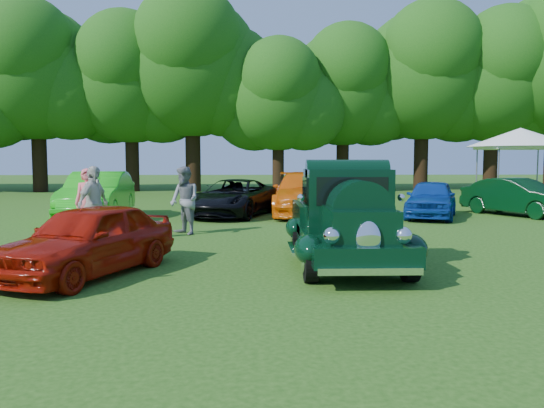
{
  "coord_description": "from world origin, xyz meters",
  "views": [
    {
      "loc": [
        -0.56,
        -10.19,
        2.05
      ],
      "look_at": [
        -0.19,
        0.98,
        1.1
      ],
      "focal_mm": 35.0,
      "sensor_mm": 36.0,
      "label": 1
    }
  ],
  "objects_px": {
    "spectator_grey": "(185,201)",
    "red_convertible": "(88,239)",
    "back_car_blue": "(431,199)",
    "spectator_white": "(94,205)",
    "spectator_pink": "(88,204)",
    "back_car_black": "(234,198)",
    "back_car_lime": "(98,196)",
    "canopy_tent": "(520,138)",
    "back_car_orange": "(303,193)",
    "back_car_green": "(518,197)",
    "hero_pickup": "(344,223)"
  },
  "relations": [
    {
      "from": "spectator_white",
      "to": "back_car_lime",
      "type": "bearing_deg",
      "value": 33.45
    },
    {
      "from": "back_car_blue",
      "to": "spectator_pink",
      "type": "xyz_separation_m",
      "value": [
        -10.48,
        -4.52,
        0.24
      ]
    },
    {
      "from": "back_car_lime",
      "to": "spectator_pink",
      "type": "distance_m",
      "value": 4.53
    },
    {
      "from": "spectator_white",
      "to": "spectator_pink",
      "type": "bearing_deg",
      "value": 43.65
    },
    {
      "from": "back_car_lime",
      "to": "back_car_orange",
      "type": "relative_size",
      "value": 0.91
    },
    {
      "from": "canopy_tent",
      "to": "back_car_lime",
      "type": "bearing_deg",
      "value": -163.21
    },
    {
      "from": "back_car_blue",
      "to": "back_car_green",
      "type": "distance_m",
      "value": 3.44
    },
    {
      "from": "spectator_pink",
      "to": "back_car_orange",
      "type": "bearing_deg",
      "value": 30.67
    },
    {
      "from": "back_car_blue",
      "to": "canopy_tent",
      "type": "relative_size",
      "value": 0.79
    },
    {
      "from": "back_car_green",
      "to": "spectator_white",
      "type": "distance_m",
      "value": 14.73
    },
    {
      "from": "red_convertible",
      "to": "back_car_orange",
      "type": "distance_m",
      "value": 11.21
    },
    {
      "from": "back_car_black",
      "to": "spectator_grey",
      "type": "relative_size",
      "value": 2.57
    },
    {
      "from": "back_car_lime",
      "to": "canopy_tent",
      "type": "height_order",
      "value": "canopy_tent"
    },
    {
      "from": "back_car_green",
      "to": "spectator_pink",
      "type": "relative_size",
      "value": 2.27
    },
    {
      "from": "back_car_green",
      "to": "spectator_pink",
      "type": "bearing_deg",
      "value": 172.87
    },
    {
      "from": "back_car_black",
      "to": "spectator_pink",
      "type": "distance_m",
      "value": 6.4
    },
    {
      "from": "back_car_orange",
      "to": "back_car_lime",
      "type": "bearing_deg",
      "value": -165.0
    },
    {
      "from": "back_car_green",
      "to": "hero_pickup",
      "type": "bearing_deg",
      "value": -159.56
    },
    {
      "from": "back_car_black",
      "to": "spectator_pink",
      "type": "height_order",
      "value": "spectator_pink"
    },
    {
      "from": "spectator_grey",
      "to": "red_convertible",
      "type": "bearing_deg",
      "value": -51.42
    },
    {
      "from": "red_convertible",
      "to": "back_car_green",
      "type": "height_order",
      "value": "back_car_green"
    },
    {
      "from": "back_car_green",
      "to": "spectator_grey",
      "type": "xyz_separation_m",
      "value": [
        -11.47,
        -4.48,
        0.25
      ]
    },
    {
      "from": "back_car_black",
      "to": "spectator_pink",
      "type": "xyz_separation_m",
      "value": [
        -3.55,
        -5.33,
        0.25
      ]
    },
    {
      "from": "back_car_lime",
      "to": "spectator_white",
      "type": "height_order",
      "value": "spectator_white"
    },
    {
      "from": "back_car_orange",
      "to": "back_car_green",
      "type": "relative_size",
      "value": 1.31
    },
    {
      "from": "hero_pickup",
      "to": "spectator_grey",
      "type": "relative_size",
      "value": 2.56
    },
    {
      "from": "back_car_lime",
      "to": "red_convertible",
      "type": "bearing_deg",
      "value": -78.61
    },
    {
      "from": "hero_pickup",
      "to": "back_car_orange",
      "type": "relative_size",
      "value": 0.88
    },
    {
      "from": "back_car_lime",
      "to": "hero_pickup",
      "type": "bearing_deg",
      "value": -51.97
    },
    {
      "from": "red_convertible",
      "to": "back_car_blue",
      "type": "xyz_separation_m",
      "value": [
        9.11,
        8.95,
        0.03
      ]
    },
    {
      "from": "back_car_black",
      "to": "spectator_white",
      "type": "height_order",
      "value": "spectator_white"
    },
    {
      "from": "back_car_blue",
      "to": "spectator_grey",
      "type": "relative_size",
      "value": 2.12
    },
    {
      "from": "hero_pickup",
      "to": "back_car_black",
      "type": "distance_m",
      "value": 9.18
    },
    {
      "from": "red_convertible",
      "to": "back_car_lime",
      "type": "height_order",
      "value": "back_car_lime"
    },
    {
      "from": "back_car_blue",
      "to": "spectator_white",
      "type": "bearing_deg",
      "value": -129.49
    },
    {
      "from": "red_convertible",
      "to": "spectator_pink",
      "type": "relative_size",
      "value": 2.07
    },
    {
      "from": "spectator_pink",
      "to": "back_car_black",
      "type": "bearing_deg",
      "value": 43.77
    },
    {
      "from": "red_convertible",
      "to": "back_car_black",
      "type": "xyz_separation_m",
      "value": [
        2.18,
        9.75,
        0.02
      ]
    },
    {
      "from": "back_car_orange",
      "to": "hero_pickup",
      "type": "bearing_deg",
      "value": -85.85
    },
    {
      "from": "back_car_green",
      "to": "canopy_tent",
      "type": "height_order",
      "value": "canopy_tent"
    },
    {
      "from": "back_car_black",
      "to": "spectator_grey",
      "type": "height_order",
      "value": "spectator_grey"
    },
    {
      "from": "back_car_blue",
      "to": "spectator_white",
      "type": "xyz_separation_m",
      "value": [
        -10.1,
        -5.31,
        0.28
      ]
    },
    {
      "from": "hero_pickup",
      "to": "back_car_lime",
      "type": "relative_size",
      "value": 0.96
    },
    {
      "from": "back_car_orange",
      "to": "back_car_green",
      "type": "height_order",
      "value": "back_car_orange"
    },
    {
      "from": "back_car_blue",
      "to": "back_car_orange",
      "type": "bearing_deg",
      "value": -172.71
    },
    {
      "from": "back_car_lime",
      "to": "back_car_blue",
      "type": "bearing_deg",
      "value": -3.25
    },
    {
      "from": "back_car_orange",
      "to": "spectator_white",
      "type": "bearing_deg",
      "value": -126.82
    },
    {
      "from": "spectator_white",
      "to": "canopy_tent",
      "type": "xyz_separation_m",
      "value": [
        15.75,
        10.37,
        2.04
      ]
    },
    {
      "from": "back_car_green",
      "to": "canopy_tent",
      "type": "distance_m",
      "value": 5.51
    },
    {
      "from": "back_car_blue",
      "to": "back_car_green",
      "type": "relative_size",
      "value": 0.95
    }
  ]
}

